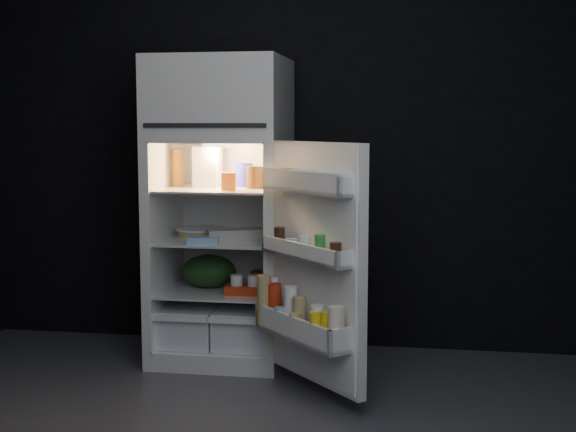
% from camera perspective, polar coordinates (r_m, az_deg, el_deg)
% --- Properties ---
extents(wall_back, '(4.00, 0.00, 2.70)m').
position_cam_1_polar(wall_back, '(5.03, 0.31, 6.02)').
color(wall_back, black).
rests_on(wall_back, ground).
extents(wall_front, '(4.00, 0.00, 2.70)m').
position_cam_1_polar(wall_front, '(1.76, -17.80, 4.70)').
color(wall_front, black).
rests_on(wall_front, ground).
extents(refrigerator, '(0.76, 0.71, 1.78)m').
position_cam_1_polar(refrigerator, '(4.75, -4.71, 1.20)').
color(refrigerator, white).
rests_on(refrigerator, ground).
extents(fridge_door, '(0.62, 0.66, 1.22)m').
position_cam_1_polar(fridge_door, '(4.03, 1.69, -3.71)').
color(fridge_door, white).
rests_on(fridge_door, ground).
extents(milk_jug, '(0.15, 0.15, 0.24)m').
position_cam_1_polar(milk_jug, '(4.74, -5.74, 3.49)').
color(milk_jug, white).
rests_on(milk_jug, refrigerator).
extents(mayo_jar, '(0.13, 0.13, 0.14)m').
position_cam_1_polar(mayo_jar, '(4.77, -3.15, 2.93)').
color(mayo_jar, '#2026AE').
rests_on(mayo_jar, refrigerator).
extents(jam_jar, '(0.15, 0.15, 0.13)m').
position_cam_1_polar(jam_jar, '(4.64, -2.34, 2.77)').
color(jam_jar, black).
rests_on(jam_jar, refrigerator).
extents(amber_bottle, '(0.07, 0.07, 0.22)m').
position_cam_1_polar(amber_bottle, '(4.84, -7.82, 3.40)').
color(amber_bottle, '#B56D1D').
rests_on(amber_bottle, refrigerator).
extents(small_carton, '(0.08, 0.07, 0.10)m').
position_cam_1_polar(small_carton, '(4.52, -4.22, 2.47)').
color(small_carton, orange).
rests_on(small_carton, refrigerator).
extents(egg_carton, '(0.34, 0.24, 0.07)m').
position_cam_1_polar(egg_carton, '(4.62, -3.82, -1.38)').
color(egg_carton, gray).
rests_on(egg_carton, refrigerator).
extents(pie, '(0.32, 0.32, 0.04)m').
position_cam_1_polar(pie, '(4.85, -6.17, -1.21)').
color(pie, tan).
rests_on(pie, refrigerator).
extents(flat_package, '(0.19, 0.11, 0.04)m').
position_cam_1_polar(flat_package, '(4.53, -6.05, -1.74)').
color(flat_package, '#7DA4C2').
rests_on(flat_package, refrigerator).
extents(wrapped_pkg, '(0.14, 0.13, 0.05)m').
position_cam_1_polar(wrapped_pkg, '(4.83, -2.47, -1.15)').
color(wrapped_pkg, '#F6E2C9').
rests_on(wrapped_pkg, refrigerator).
extents(produce_bag, '(0.38, 0.35, 0.20)m').
position_cam_1_polar(produce_bag, '(4.82, -5.65, -3.91)').
color(produce_bag, '#193815').
rests_on(produce_bag, refrigerator).
extents(yogurt_tray, '(0.24, 0.13, 0.05)m').
position_cam_1_polar(yogurt_tray, '(4.62, -2.94, -5.26)').
color(yogurt_tray, red).
rests_on(yogurt_tray, refrigerator).
extents(small_can_red, '(0.07, 0.07, 0.09)m').
position_cam_1_polar(small_can_red, '(4.85, -2.31, -4.46)').
color(small_can_red, red).
rests_on(small_can_red, refrigerator).
extents(small_can_silver, '(0.08, 0.08, 0.09)m').
position_cam_1_polar(small_can_silver, '(4.90, -2.12, -4.35)').
color(small_can_silver, silver).
rests_on(small_can_silver, refrigerator).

